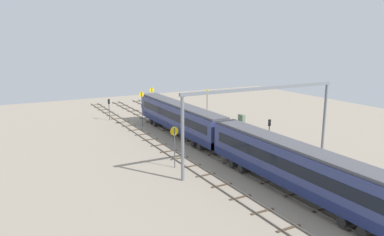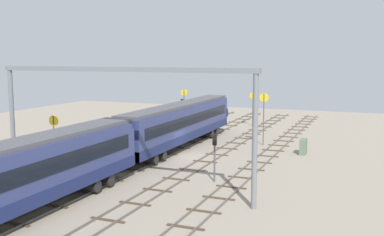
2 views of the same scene
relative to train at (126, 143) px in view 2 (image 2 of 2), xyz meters
The scene contains 14 objects.
ground_plane 8.94m from the train, 16.69° to the right, with size 90.75×90.75×0.00m, color gray.
track_near_foreground 13.03m from the train, 50.18° to the right, with size 74.75×2.40×0.16m.
track_second_near 9.88m from the train, 30.96° to the right, with size 74.75×2.40×0.16m.
track_with_train 8.58m from the train, ahead, with size 74.75×2.40×0.16m.
track_second_far 9.88m from the train, 30.96° to the left, with size 74.75×2.40×0.16m.
train is the anchor object (origin of this frame).
overhead_gantry 7.05m from the train, 153.44° to the right, with size 0.40×20.99×9.30m.
speed_sign_near_foreground 6.90m from the train, 98.29° to the left, with size 0.14×1.00×4.86m.
speed_sign_mid_trackside 19.93m from the train, ahead, with size 0.14×0.88×5.94m.
speed_sign_far_trackside 30.76m from the train, ahead, with size 0.14×1.02×4.96m.
speed_sign_distant_end 18.85m from the train, 25.32° to the right, with size 0.14×1.02×5.96m.
signal_light_trackside_approach 8.06m from the train, 87.96° to the right, with size 0.31×0.32×3.90m.
signal_light_trackside_departure 27.92m from the train, 13.56° to the left, with size 0.31×0.32×3.93m.
relay_cabinet 18.95m from the train, 43.86° to the right, with size 1.40×0.62×1.61m.
Camera 2 is at (-41.41, -17.43, 9.99)m, focal length 42.27 mm.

